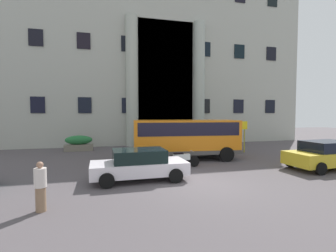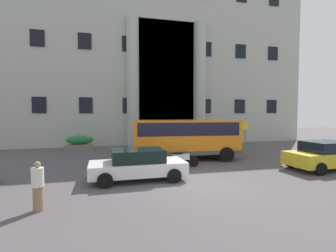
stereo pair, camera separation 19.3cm
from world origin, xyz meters
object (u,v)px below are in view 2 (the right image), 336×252
at_px(hedge_planter_far_west, 219,137).
at_px(parked_estate_mid, 138,164).
at_px(bus_stop_sign, 245,133).
at_px(motorcycle_far_end, 180,159).
at_px(orange_minibus, 186,136).
at_px(hedge_planter_east, 80,143).
at_px(parked_sedan_far, 327,155).
at_px(pedestrian_child_trailing, 38,186).
at_px(hedge_planter_far_east, 144,140).

height_order(hedge_planter_far_west, parked_estate_mid, hedge_planter_far_west).
xyz_separation_m(bus_stop_sign, parked_estate_mid, (-8.77, -5.69, -0.76)).
bearing_deg(motorcycle_far_end, orange_minibus, 66.05).
xyz_separation_m(bus_stop_sign, hedge_planter_far_west, (-0.50, 3.50, -0.66)).
relative_size(hedge_planter_east, motorcycle_far_end, 1.06).
height_order(parked_sedan_far, pedestrian_child_trailing, pedestrian_child_trailing).
bearing_deg(orange_minibus, pedestrian_child_trailing, -128.98).
bearing_deg(parked_sedan_far, hedge_planter_far_west, 97.45).
height_order(bus_stop_sign, hedge_planter_far_west, bus_stop_sign).
bearing_deg(hedge_planter_far_east, hedge_planter_east, 176.01).
xyz_separation_m(hedge_planter_far_east, hedge_planter_far_west, (6.67, -0.08, 0.06)).
relative_size(hedge_planter_east, parked_estate_mid, 0.51).
xyz_separation_m(bus_stop_sign, parked_sedan_far, (1.24, -6.02, -0.71)).
bearing_deg(hedge_planter_east, parked_sedan_far, -36.48).
bearing_deg(hedge_planter_east, motorcycle_far_end, -52.04).
bearing_deg(parked_sedan_far, hedge_planter_far_east, 128.32).
distance_m(hedge_planter_east, hedge_planter_far_west, 11.72).
bearing_deg(bus_stop_sign, pedestrian_child_trailing, -145.07).
distance_m(parked_sedan_far, parked_estate_mid, 10.02).
xyz_separation_m(hedge_planter_far_west, parked_sedan_far, (1.74, -9.52, -0.05)).
distance_m(orange_minibus, bus_stop_sign, 5.38).
bearing_deg(orange_minibus, parked_estate_mid, -124.63).
height_order(bus_stop_sign, hedge_planter_east, bus_stop_sign).
bearing_deg(hedge_planter_far_west, bus_stop_sign, -81.85).
relative_size(bus_stop_sign, hedge_planter_east, 1.10).
distance_m(orange_minibus, pedestrian_child_trailing, 9.93).
xyz_separation_m(orange_minibus, parked_estate_mid, (-3.60, -4.21, -0.82)).
relative_size(orange_minibus, hedge_planter_east, 3.18).
bearing_deg(hedge_planter_east, hedge_planter_far_west, -2.09).
distance_m(parked_estate_mid, motorcycle_far_end, 3.21).
distance_m(hedge_planter_far_east, motorcycle_far_end, 7.41).
distance_m(parked_sedan_far, motorcycle_far_end, 7.79).
bearing_deg(bus_stop_sign, hedge_planter_far_west, 98.15).
height_order(orange_minibus, hedge_planter_east, orange_minibus).
height_order(hedge_planter_far_east, parked_estate_mid, hedge_planter_far_east).
distance_m(hedge_planter_far_west, parked_estate_mid, 12.36).
height_order(parked_sedan_far, motorcycle_far_end, parked_sedan_far).
height_order(parked_sedan_far, parked_estate_mid, parked_sedan_far).
bearing_deg(parked_estate_mid, parked_sedan_far, -2.91).
height_order(orange_minibus, pedestrian_child_trailing, orange_minibus).
bearing_deg(parked_sedan_far, orange_minibus, 141.74).
bearing_deg(pedestrian_child_trailing, motorcycle_far_end, -4.63).
relative_size(orange_minibus, hedge_planter_far_west, 3.60).
distance_m(bus_stop_sign, pedestrian_child_trailing, 14.84).
relative_size(hedge_planter_far_west, parked_estate_mid, 0.45).
distance_m(hedge_planter_far_west, pedestrian_child_trailing, 16.72).
xyz_separation_m(bus_stop_sign, hedge_planter_east, (-12.21, 3.92, -0.88)).
relative_size(hedge_planter_east, pedestrian_child_trailing, 1.40).
relative_size(hedge_planter_far_west, parked_sedan_far, 0.43).
bearing_deg(bus_stop_sign, motorcycle_far_end, -148.75).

